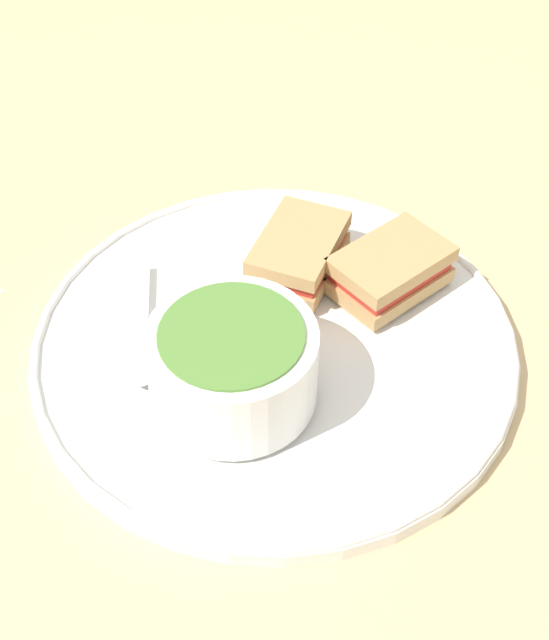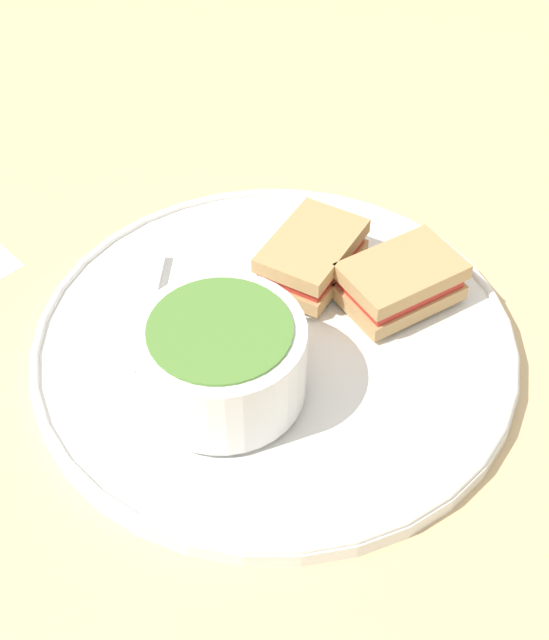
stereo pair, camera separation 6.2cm
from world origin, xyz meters
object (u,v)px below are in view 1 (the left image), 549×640
spoon (143,356)px  sandwich_half_far (299,253)px  soup_bowl (233,364)px  sandwich_half_near (390,270)px

spoon → sandwich_half_far: size_ratio=1.18×
spoon → sandwich_half_far: 0.14m
soup_bowl → spoon: soup_bowl is taller
soup_bowl → spoon: bearing=-173.7°
soup_bowl → sandwich_half_far: 0.13m
spoon → soup_bowl: bearing=60.3°
spoon → sandwich_half_near: sandwich_half_near is taller
sandwich_half_far → spoon: bearing=-108.0°
spoon → sandwich_half_far: bearing=126.0°
spoon → sandwich_half_near: size_ratio=1.12×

